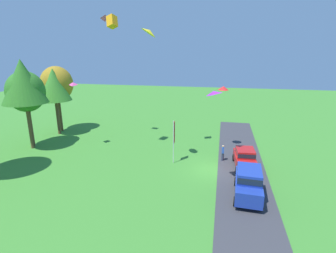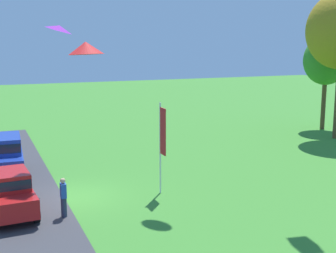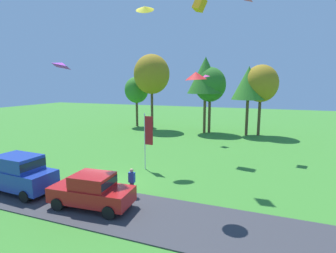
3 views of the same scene
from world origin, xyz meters
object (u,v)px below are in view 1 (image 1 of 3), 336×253
Objects in this scene: car_sedan_mid_row at (245,158)px; flag_banner at (174,136)px; tree_far_left at (57,84)px; kite_delta_over_trees at (223,88)px; tree_far_right at (23,82)px; kite_diamond_topmost at (105,17)px; kite_box_mid_center at (112,22)px; kite_diamond_high_right at (73,84)px; car_suv_near_entrance at (249,182)px; tree_lone_near at (26,92)px; tree_left_of_center at (54,85)px; kite_diamond_high_left at (213,93)px; person_watching_sky at (223,153)px; kite_delta_trailing_tail at (149,31)px.

flag_banner is (-0.01, 6.92, 1.74)m from car_sedan_mid_row.
tree_far_left is 7.90× the size of kite_delta_over_trees.
kite_diamond_topmost is (5.57, -7.47, 6.93)m from tree_far_right.
kite_box_mid_center reaches higher than kite_diamond_high_right.
tree_far_right is (0.54, 23.71, 6.62)m from car_sedan_mid_row.
kite_delta_over_trees is at bearing -78.39° from tree_far_right.
kite_diamond_topmost is (6.10, 16.24, 13.55)m from car_sedan_mid_row.
car_suv_near_entrance is 19.87m from kite_box_mid_center.
kite_diamond_topmost reaches higher than car_sedan_mid_row.
tree_left_of_center is (4.90, -0.19, 0.20)m from tree_lone_near.
car_sedan_mid_row is 0.50× the size of tree_far_left.
kite_diamond_topmost is at bearing -57.52° from tree_lone_near.
flag_banner is at bearing -91.87° from tree_far_right.
kite_delta_over_trees is (3.79, -21.67, 0.54)m from tree_lone_near.
kite_diamond_topmost is at bearing -53.31° from tree_far_right.
tree_far_left reaches higher than flag_banner.
tree_far_left is (6.36, 0.40, 0.14)m from tree_lone_near.
car_sedan_mid_row is 22.01m from kite_diamond_topmost.
kite_diamond_topmost is (-1.38, -8.22, 8.00)m from tree_far_left.
kite_diamond_high_left is (-4.86, -20.58, 0.16)m from tree_far_right.
kite_diamond_high_left is (-5.45, -20.93, 1.38)m from tree_lone_near.
tree_left_of_center is at bearing 64.29° from car_suv_near_entrance.
car_sedan_mid_row is 24.62m from tree_far_right.
flag_banner is at bearing 90.08° from car_sedan_mid_row.
tree_far_right is 11.79m from kite_box_mid_center.
person_watching_sky is 1.54× the size of kite_box_mid_center.
kite_delta_over_trees is at bearing -47.61° from kite_delta_trailing_tail.
tree_far_left reaches higher than car_sedan_mid_row.
kite_diamond_topmost is at bearing 56.73° from flag_banner.
kite_box_mid_center is at bearing 55.87° from kite_delta_trailing_tail.
kite_delta_trailing_tail is at bearing 117.65° from flag_banner.
tree_lone_near is 16.41m from kite_delta_trailing_tail.
tree_left_of_center reaches higher than kite_delta_over_trees.
kite_diamond_high_left is (-5.56, 1.06, 6.95)m from person_watching_sky.
car_suv_near_entrance is at bearing -104.14° from tree_far_right.
tree_left_of_center is 23.21m from kite_diamond_high_left.
kite_box_mid_center is at bearing 103.79° from kite_delta_over_trees.
tree_lone_near is at bearing 75.41° from kite_diamond_high_left.
kite_diamond_high_left is at bearing -121.44° from kite_box_mid_center.
tree_left_of_center is at bearing 63.49° from kite_diamond_high_left.
person_watching_sky is 0.17× the size of tree_far_right.
kite_delta_trailing_tail is 11.09m from kite_diamond_high_right.
tree_far_right is 21.78m from kite_delta_over_trees.
car_sedan_mid_row is 2.64× the size of person_watching_sky.
tree_lone_near is 21.67m from kite_diamond_high_left.
person_watching_sky is 22.68m from tree_lone_near.
flag_banner is 13.02m from kite_box_mid_center.
car_sedan_mid_row is 24.68m from tree_lone_near.
kite_box_mid_center reaches higher than person_watching_sky.
tree_far_left is at bearing 3.58° from tree_lone_near.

